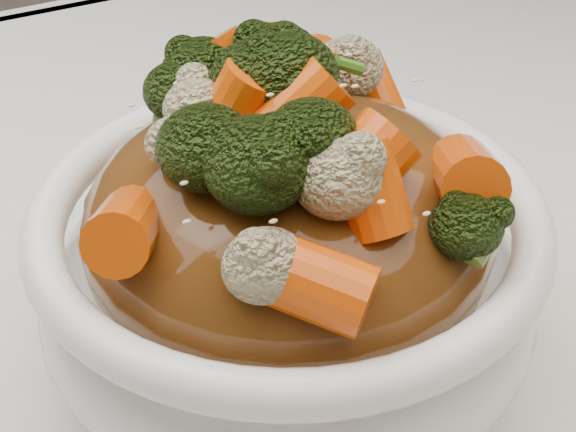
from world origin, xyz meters
TOP-DOWN VIEW (x-y plane):
  - tablecloth at (0.00, 0.00)m, footprint 1.20×0.80m
  - bowl at (-0.01, -0.03)m, footprint 0.27×0.27m
  - sauce_base at (-0.01, -0.03)m, footprint 0.22×0.22m
  - carrots at (-0.01, -0.03)m, footprint 0.22×0.22m
  - broccoli at (-0.01, -0.03)m, footprint 0.22×0.22m
  - cauliflower at (-0.01, -0.03)m, footprint 0.22×0.22m
  - scallions at (-0.01, -0.03)m, footprint 0.16×0.16m
  - sesame_seeds at (-0.01, -0.03)m, footprint 0.19×0.19m

SIDE VIEW (x-z plane):
  - tablecloth at x=0.00m, z-range 0.71..0.75m
  - bowl at x=-0.01m, z-range 0.75..0.83m
  - sauce_base at x=-0.01m, z-range 0.77..0.87m
  - cauliflower at x=-0.01m, z-range 0.86..0.90m
  - broccoli at x=-0.01m, z-range 0.86..0.90m
  - carrots at x=-0.01m, z-range 0.86..0.90m
  - scallions at x=-0.01m, z-range 0.87..0.89m
  - sesame_seeds at x=-0.01m, z-range 0.88..0.89m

